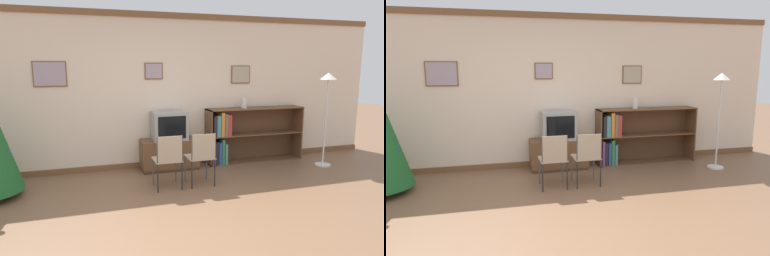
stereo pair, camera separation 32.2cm
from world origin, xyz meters
TOP-DOWN VIEW (x-y plane):
  - ground_plane at (0.00, 0.00)m, footprint 24.00×24.00m
  - wall_back at (-0.00, 2.62)m, footprint 8.94×0.11m
  - tv_console at (0.23, 2.33)m, footprint 1.00×0.44m
  - television at (0.23, 2.33)m, footprint 0.58×0.43m
  - folding_chair_left at (-0.03, 1.35)m, footprint 0.40×0.40m
  - folding_chair_right at (0.48, 1.35)m, footprint 0.40×0.40m
  - bookshelf at (1.57, 2.39)m, footprint 1.89×0.36m
  - vase at (1.69, 2.41)m, footprint 0.10×0.10m
  - standing_lamp at (2.96, 1.71)m, footprint 0.28×0.28m

SIDE VIEW (x-z plane):
  - ground_plane at x=0.00m, z-range 0.00..0.00m
  - tv_console at x=0.23m, z-range 0.00..0.54m
  - folding_chair_left at x=-0.03m, z-range 0.06..0.88m
  - folding_chair_right at x=0.48m, z-range 0.06..0.88m
  - bookshelf at x=1.57m, z-range 0.01..1.03m
  - television at x=0.23m, z-range 0.53..1.03m
  - vase at x=1.69m, z-range 1.03..1.22m
  - standing_lamp at x=2.96m, z-range 0.45..2.13m
  - wall_back at x=0.00m, z-range 0.00..2.70m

